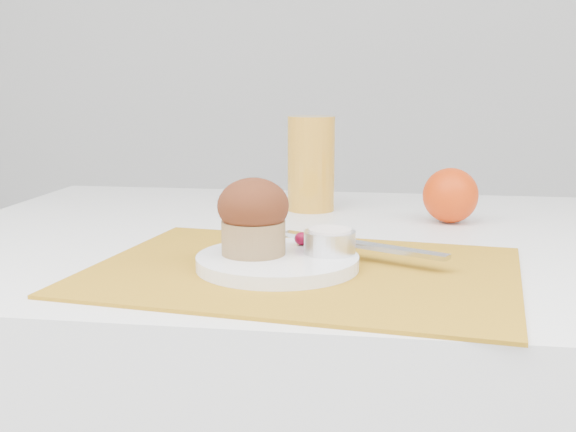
# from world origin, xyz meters

# --- Properties ---
(placemat) EXTENTS (0.52, 0.41, 0.00)m
(placemat) POSITION_xyz_m (-0.04, -0.15, 0.75)
(placemat) COLOR #B37B18
(placemat) RESTS_ON table
(plate) EXTENTS (0.19, 0.19, 0.01)m
(plate) POSITION_xyz_m (-0.07, -0.15, 0.76)
(plate) COLOR white
(plate) RESTS_ON placemat
(ramekin) EXTENTS (0.06, 0.06, 0.03)m
(ramekin) POSITION_xyz_m (-0.01, -0.13, 0.78)
(ramekin) COLOR silver
(ramekin) RESTS_ON plate
(cream) EXTENTS (0.06, 0.06, 0.01)m
(cream) POSITION_xyz_m (-0.01, -0.13, 0.80)
(cream) COLOR white
(cream) RESTS_ON ramekin
(raspberry_near) EXTENTS (0.02, 0.02, 0.02)m
(raspberry_near) POSITION_xyz_m (-0.05, -0.10, 0.78)
(raspberry_near) COLOR #570217
(raspberry_near) RESTS_ON plate
(raspberry_far) EXTENTS (0.02, 0.02, 0.02)m
(raspberry_far) POSITION_xyz_m (-0.03, -0.11, 0.78)
(raspberry_far) COLOR #58020B
(raspberry_far) RESTS_ON plate
(butter_knife) EXTENTS (0.21, 0.12, 0.01)m
(butter_knife) POSITION_xyz_m (0.02, -0.10, 0.77)
(butter_knife) COLOR #B3B6BC
(butter_knife) RESTS_ON plate
(orange) EXTENTS (0.08, 0.08, 0.08)m
(orange) POSITION_xyz_m (0.15, 0.17, 0.79)
(orange) COLOR #DF3C07
(orange) RESTS_ON table
(juice_glass) EXTENTS (0.09, 0.09, 0.16)m
(juice_glass) POSITION_xyz_m (-0.08, 0.25, 0.83)
(juice_glass) COLOR gold
(juice_glass) RESTS_ON table
(muffin) EXTENTS (0.08, 0.08, 0.09)m
(muffin) POSITION_xyz_m (-0.10, -0.15, 0.81)
(muffin) COLOR #9C794B
(muffin) RESTS_ON plate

